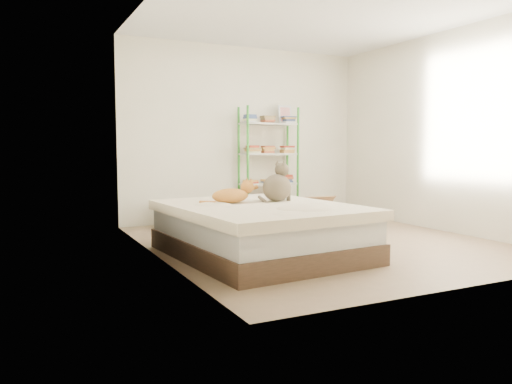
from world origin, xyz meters
TOP-DOWN VIEW (x-y plane):
  - room at (0.00, 0.00)m, footprint 3.81×4.21m
  - bed at (-0.95, -0.34)m, footprint 1.79×2.17m
  - orange_cat at (-1.17, -0.10)m, footprint 0.50×0.30m
  - grey_cat at (-0.65, -0.15)m, footprint 0.44×0.40m
  - shelf_unit at (0.31, 1.88)m, footprint 0.88×0.36m
  - cardboard_box at (0.62, 1.22)m, footprint 0.55×0.53m
  - white_bin at (-1.31, 1.85)m, footprint 0.33×0.29m

SIDE VIEW (x-z plane):
  - white_bin at x=-1.31m, z-range 0.00..0.36m
  - cardboard_box at x=0.62m, z-range -0.03..0.40m
  - bed at x=-0.95m, z-range 0.00..0.52m
  - orange_cat at x=-1.17m, z-range 0.52..0.71m
  - grey_cat at x=-0.65m, z-range 0.52..0.94m
  - shelf_unit at x=0.31m, z-range 0.01..1.75m
  - room at x=0.00m, z-range 0.00..2.61m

